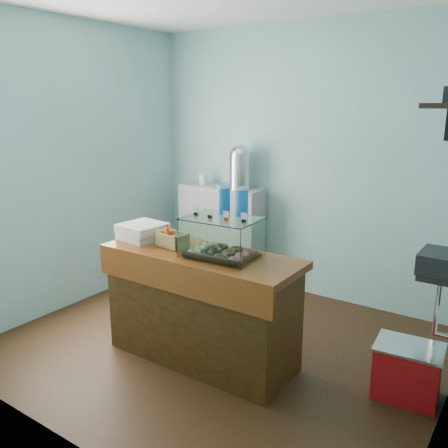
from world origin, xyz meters
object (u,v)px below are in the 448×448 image
Objects in this scene: display_case at (225,233)px; red_cooler at (407,371)px; coffee_urn at (240,166)px; counter at (201,306)px.

red_cooler is (1.31, 0.35, -0.87)m from display_case.
coffee_urn is (-0.83, 1.51, 0.28)m from display_case.
coffee_urn is 2.69m from red_cooler.
display_case is at bearing 14.21° from counter.
display_case is (0.19, 0.05, 0.61)m from counter.
coffee_urn is at bearing 146.31° from red_cooler.
display_case is at bearing -61.17° from coffee_urn.
counter is 1.57m from red_cooler.
coffee_urn is 1.01× the size of red_cooler.
display_case is 1.61m from red_cooler.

